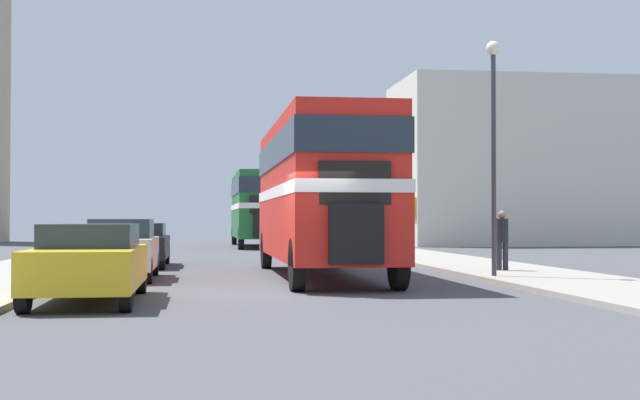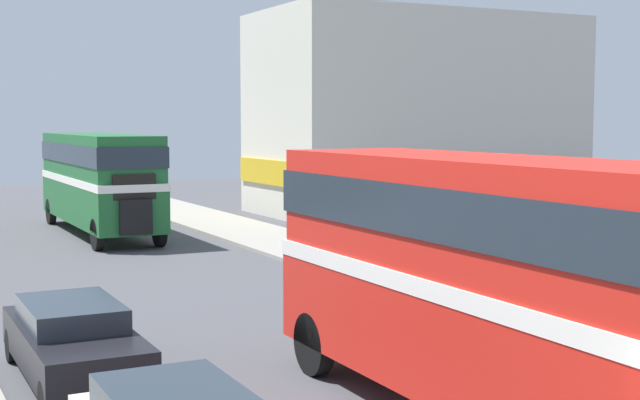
% 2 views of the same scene
% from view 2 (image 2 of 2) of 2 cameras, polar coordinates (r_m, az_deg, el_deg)
% --- Properties ---
extents(double_decker_bus, '(2.50, 11.02, 4.03)m').
position_cam_2_polar(double_decker_bus, '(12.77, 12.93, -4.69)').
color(double_decker_bus, red).
rests_on(double_decker_bus, ground_plane).
extents(bus_distant, '(2.55, 11.17, 4.02)m').
position_cam_2_polar(bus_distant, '(36.76, -13.98, 1.61)').
color(bus_distant, '#1E602D').
rests_on(bus_distant, ground_plane).
extents(car_parked_far, '(1.76, 4.68, 1.40)m').
position_cam_2_polar(car_parked_far, '(16.31, -15.52, -8.66)').
color(car_parked_far, black).
rests_on(car_parked_far, ground_plane).
extents(shop_building_block, '(15.92, 8.13, 9.76)m').
position_cam_2_polar(shop_building_block, '(45.27, 6.21, 5.48)').
color(shop_building_block, beige).
rests_on(shop_building_block, ground_plane).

